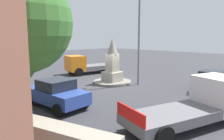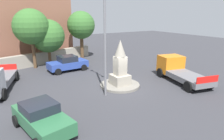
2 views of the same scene
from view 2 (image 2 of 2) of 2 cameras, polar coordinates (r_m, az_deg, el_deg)
name	(u,v)px [view 2 (image 2 of 2)]	position (r m, az deg, el deg)	size (l,w,h in m)	color
ground_plane	(120,86)	(16.43, 2.26, -4.62)	(80.00, 80.00, 0.00)	#38383D
traffic_island	(120,85)	(16.40, 2.26, -4.32)	(3.22, 3.22, 0.19)	gray
monument	(120,66)	(15.92, 2.32, 1.15)	(1.35, 1.35, 3.62)	#9E9687
streetlamp	(105,21)	(13.49, -2.08, 13.95)	(2.70, 0.28, 8.93)	slate
car_blue_waiting	(68,63)	(21.10, -12.58, 1.90)	(2.23, 4.07, 1.58)	#2D479E
car_green_near_island	(41,117)	(10.82, -19.55, -12.61)	(4.15, 2.54, 1.49)	#2D6B42
truck_orange_parked_left	(178,70)	(18.62, 18.43, 0.03)	(5.73, 3.29, 1.98)	orange
stone_boundary_wall	(46,58)	(24.96, -18.37, 3.42)	(12.65, 0.70, 1.42)	#9E9687
corner_building	(25,26)	(28.72, -23.75, 11.47)	(10.25, 6.44, 8.38)	#935B47
tree_near_wall	(31,27)	(22.72, -22.17, 11.37)	(3.69, 3.69, 6.28)	brown
tree_mid_cluster	(81,25)	(26.28, -8.85, 12.51)	(3.51, 3.51, 6.08)	brown
tree_far_corner	(48,36)	(23.66, -17.87, 9.25)	(3.69, 3.69, 5.18)	brown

